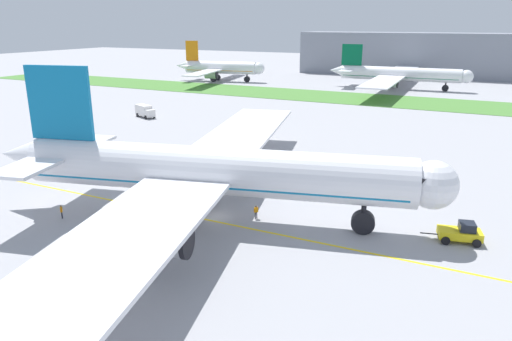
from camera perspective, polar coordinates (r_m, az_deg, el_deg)
ground_plane at (r=58.22m, az=-4.77°, el=-5.49°), size 600.00×600.00×0.00m
apron_taxi_line at (r=57.24m, az=-5.42°, el=-5.91°), size 280.00×0.36×0.01m
grass_median_strip at (r=149.12m, az=15.33°, el=7.98°), size 320.00×24.00×0.10m
airliner_foreground at (r=55.50m, az=-5.80°, el=-0.10°), size 53.34×85.86×17.60m
pushback_tug at (r=55.82m, az=23.11°, el=-6.79°), size 6.26×3.47×2.21m
ground_crew_wingwalker_port at (r=61.70m, az=-22.06°, el=-4.40°), size 0.48×0.49×1.66m
ground_crew_marshaller_front at (r=57.14m, az=0.01°, el=-4.79°), size 0.47×0.48×1.65m
service_truck_baggage_loader at (r=121.43m, az=-13.03°, el=6.90°), size 6.60×4.48×2.95m
parked_airliner_far_left at (r=192.63m, az=-4.34°, el=12.03°), size 36.20×55.51×15.35m
parked_airliner_far_centre at (r=176.71m, az=16.36°, el=10.89°), size 48.40×77.40×14.87m
terminal_building at (r=221.97m, az=21.26°, el=12.62°), size 120.62×20.00×18.00m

